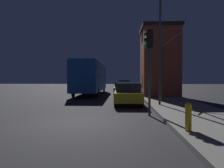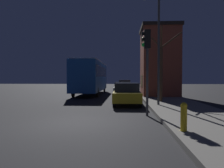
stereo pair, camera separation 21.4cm
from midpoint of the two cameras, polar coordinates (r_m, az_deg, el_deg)
ground_plane at (r=9.17m, az=-8.55°, el=-10.04°), size 120.00×120.00×0.00m
sidewalk at (r=9.60m, az=24.48°, el=-9.09°), size 3.64×60.00×0.18m
brick_building at (r=21.89m, az=12.46°, el=5.89°), size 3.58×4.51×6.63m
streetlamp at (r=14.35m, az=10.74°, el=15.61°), size 1.23×0.51×7.05m
traffic_light at (r=10.81m, az=9.62°, el=7.70°), size 0.43×0.24×4.18m
bare_tree at (r=15.97m, az=13.24°, el=4.75°), size 2.09×2.12×5.15m
bus at (r=24.82m, az=-5.24°, el=2.30°), size 2.56×11.49×3.66m
car_near_lane at (r=15.00m, az=4.31°, el=-2.48°), size 1.79×4.45×1.51m
car_mid_lane at (r=23.10m, az=3.15°, el=-1.15°), size 1.89×3.97×1.43m
car_far_lane at (r=33.13m, az=3.51°, el=-0.25°), size 1.89×4.15×1.57m
fire_hydrant at (r=7.28m, az=19.05°, el=-7.90°), size 0.21×0.21×0.91m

